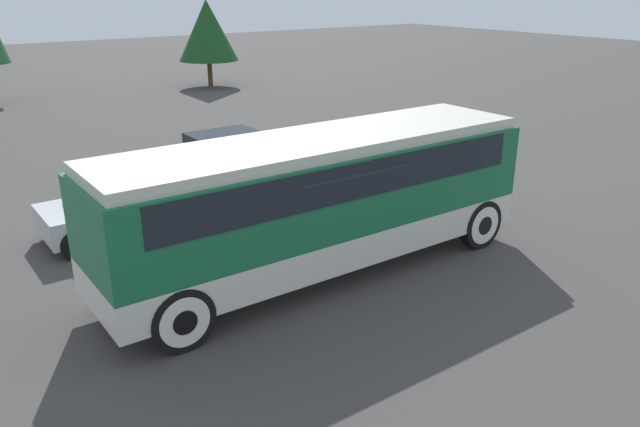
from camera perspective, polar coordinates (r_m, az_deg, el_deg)
The scene contains 5 objects.
ground_plane at distance 13.64m, azimuth 0.00°, elevation -5.33°, with size 120.00×120.00×0.00m, color #423F3D.
tour_bus at distance 13.00m, azimuth 0.34°, elevation 2.03°, with size 9.61×2.52×3.00m.
parked_car_near at distance 16.20m, azimuth -17.22°, elevation 0.66°, with size 4.13×1.90×1.38m.
parked_car_mid at distance 20.74m, azimuth -8.37°, elevation 5.57°, with size 4.26×1.85×1.34m.
tree_right at distance 38.45m, azimuth -10.26°, elevation 16.17°, with size 3.47×3.47×4.97m.
Camera 1 is at (-7.17, -9.96, 5.95)m, focal length 35.00 mm.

